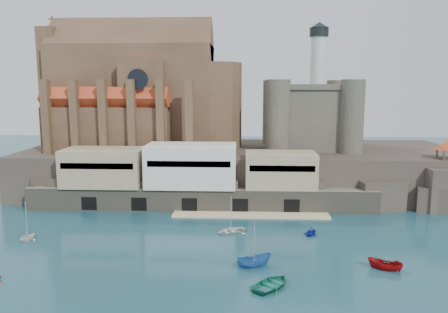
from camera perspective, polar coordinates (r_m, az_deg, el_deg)
ground at (r=67.74m, az=2.02°, el=-12.16°), size 300.00×300.00×0.00m
promontory at (r=104.32m, az=2.14°, el=-1.68°), size 100.00×36.00×10.00m
quay at (r=88.77m, az=-4.41°, el=-2.89°), size 70.00×12.00×13.05m
church at (r=107.78m, az=-10.74°, el=7.73°), size 47.00×25.93×30.51m
castle_keep at (r=105.48m, az=11.11°, el=5.62°), size 21.20×21.20×29.30m
rock_outcrop at (r=100.28m, az=27.01°, el=-3.68°), size 14.50×10.50×8.70m
boat_2 at (r=62.36m, az=3.93°, el=-14.13°), size 2.53×2.50×5.09m
boat_3 at (r=56.98m, az=6.25°, el=-16.53°), size 4.26×3.80×6.22m
boat_4 at (r=78.71m, az=-24.23°, el=-9.90°), size 3.40×2.61×3.47m
boat_5 at (r=65.01m, az=20.24°, el=-13.70°), size 2.29×2.27×4.59m
boat_6 at (r=75.42m, az=0.91°, el=-9.88°), size 2.99×3.90×5.44m
boat_7 at (r=75.64m, az=11.28°, el=-10.00°), size 3.27×3.01×3.24m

